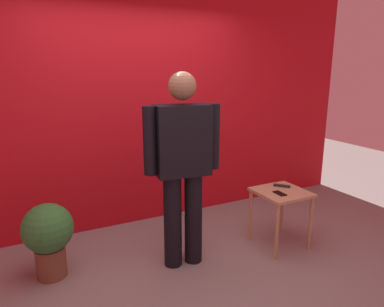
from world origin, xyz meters
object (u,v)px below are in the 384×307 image
(side_table, at_px, (281,200))
(tv_remote, at_px, (282,186))
(standing_person, at_px, (183,162))
(potted_plant, at_px, (48,235))
(cell_phone, at_px, (280,193))

(side_table, bearing_deg, tv_remote, 48.36)
(standing_person, bearing_deg, potted_plant, 164.38)
(tv_remote, xyz_separation_m, potted_plant, (-2.30, 0.36, -0.20))
(potted_plant, bearing_deg, standing_person, -15.62)
(standing_person, bearing_deg, side_table, -7.42)
(standing_person, xyz_separation_m, side_table, (1.05, -0.14, -0.51))
(cell_phone, bearing_deg, side_table, 39.57)
(tv_remote, height_order, potted_plant, potted_plant)
(cell_phone, height_order, tv_remote, tv_remote)
(standing_person, xyz_separation_m, tv_remote, (1.14, -0.04, -0.40))
(standing_person, relative_size, cell_phone, 12.51)
(standing_person, relative_size, potted_plant, 2.62)
(side_table, xyz_separation_m, cell_phone, (-0.07, -0.06, 0.11))
(tv_remote, bearing_deg, standing_person, 137.78)
(potted_plant, bearing_deg, side_table, -11.77)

